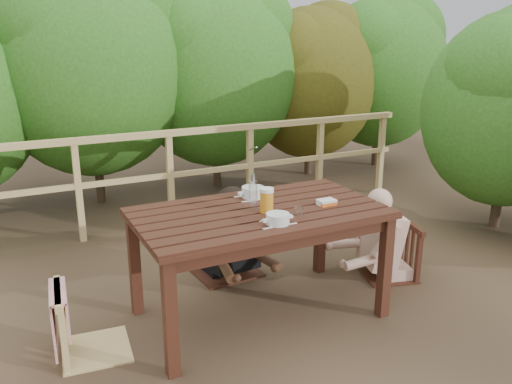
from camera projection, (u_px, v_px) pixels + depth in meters
name	position (u px, v px, depth m)	size (l,w,h in m)	color
ground	(259.00, 313.00, 3.78)	(60.00, 60.00, 0.00)	brown
table	(259.00, 264.00, 3.67)	(1.67, 0.94, 0.77)	#32180F
chair_left	(90.00, 289.00, 3.21)	(0.43, 0.43, 0.87)	tan
chair_far	(224.00, 214.00, 4.29)	(0.51, 0.51, 1.03)	#32180F
chair_right	(390.00, 227.00, 4.26)	(0.42, 0.42, 0.85)	#32180F
woman	(223.00, 205.00, 4.28)	(0.48, 0.59, 1.19)	black
diner_right	(395.00, 204.00, 4.22)	(0.50, 0.61, 1.24)	#DAA995
railing	(170.00, 179.00, 5.35)	(5.60, 0.10, 1.01)	tan
hedge_row	(166.00, 36.00, 6.14)	(6.60, 1.60, 3.80)	#295B19
soup_near	(278.00, 220.00, 3.28)	(0.25, 0.25, 0.08)	silver
soup_far	(253.00, 193.00, 3.82)	(0.28, 0.28, 0.09)	white
beer_glass	(267.00, 201.00, 3.48)	(0.09, 0.09, 0.18)	orange
bottle	(253.00, 192.00, 3.57)	(0.06, 0.06, 0.25)	silver
tumbler	(299.00, 213.00, 3.42)	(0.06, 0.06, 0.07)	white
butter_tub	(327.00, 203.00, 3.64)	(0.13, 0.09, 0.05)	silver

